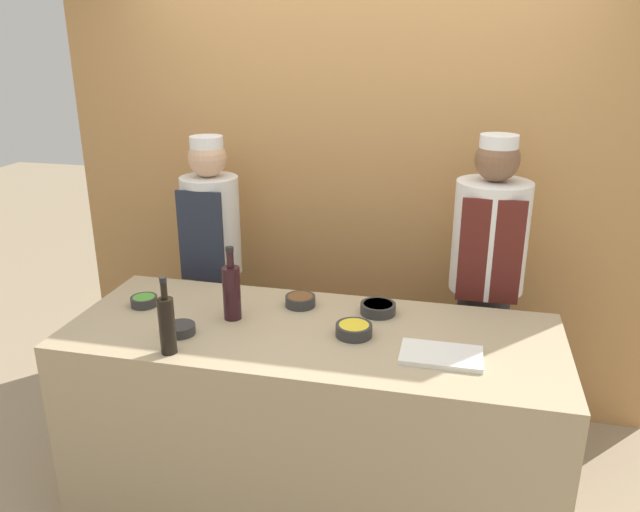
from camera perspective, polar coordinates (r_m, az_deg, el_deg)
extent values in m
plane|color=tan|center=(3.22, -0.71, -21.79)|extent=(14.00, 14.00, 0.00)
cube|color=#B7844C|center=(3.62, 3.42, 4.77)|extent=(3.37, 0.18, 2.40)
cube|color=tan|center=(2.93, -0.75, -14.95)|extent=(2.12, 0.82, 0.93)
cylinder|color=#2D2D2D|center=(2.85, 5.32, -4.79)|extent=(0.16, 0.16, 0.05)
cylinder|color=silver|center=(2.84, 5.33, -4.48)|extent=(0.13, 0.13, 0.01)
cylinder|color=#2D2D2D|center=(3.03, -15.78, -3.99)|extent=(0.12, 0.12, 0.04)
cylinder|color=green|center=(3.02, -15.81, -3.73)|extent=(0.10, 0.10, 0.01)
cylinder|color=#2D2D2D|center=(2.64, 3.12, -6.77)|extent=(0.15, 0.15, 0.05)
cylinder|color=yellow|center=(2.63, 3.12, -6.43)|extent=(0.13, 0.13, 0.02)
cylinder|color=#2D2D2D|center=(2.72, -12.66, -6.55)|extent=(0.13, 0.13, 0.04)
cylinder|color=#703384|center=(2.71, -12.68, -6.27)|extent=(0.10, 0.10, 0.01)
cylinder|color=#2D2D2D|center=(2.91, -1.81, -4.12)|extent=(0.14, 0.14, 0.05)
cylinder|color=brown|center=(2.90, -1.81, -3.81)|extent=(0.11, 0.11, 0.01)
cube|color=white|center=(2.52, 11.01, -8.89)|extent=(0.32, 0.20, 0.02)
cylinder|color=black|center=(2.78, -8.07, -3.38)|extent=(0.08, 0.08, 0.24)
cylinder|color=black|center=(2.72, -8.23, -0.32)|extent=(0.03, 0.03, 0.07)
cylinder|color=black|center=(2.70, -8.28, 0.62)|extent=(0.04, 0.04, 0.02)
cylinder|color=black|center=(2.53, -13.80, -6.24)|extent=(0.06, 0.06, 0.23)
cylinder|color=black|center=(2.47, -14.09, -3.08)|extent=(0.03, 0.03, 0.07)
cylinder|color=black|center=(2.46, -14.17, -2.11)|extent=(0.03, 0.03, 0.02)
cylinder|color=#28282D|center=(3.73, -9.26, -7.62)|extent=(0.22, 0.22, 0.87)
cylinder|color=silver|center=(3.46, -9.90, 2.80)|extent=(0.31, 0.31, 0.54)
cube|color=#232838|center=(3.34, -10.85, 1.72)|extent=(0.25, 0.02, 0.49)
sphere|color=tan|center=(3.38, -10.27, 8.84)|extent=(0.21, 0.21, 0.21)
cylinder|color=white|center=(3.36, -10.35, 10.13)|extent=(0.17, 0.17, 0.07)
cylinder|color=#28282D|center=(3.48, 14.20, -9.77)|extent=(0.26, 0.26, 0.91)
cylinder|color=white|center=(3.19, 15.28, 1.74)|extent=(0.37, 0.37, 0.55)
cube|color=#561E19|center=(3.04, 15.32, 0.35)|extent=(0.29, 0.02, 0.51)
sphere|color=brown|center=(3.10, 15.92, 8.49)|extent=(0.21, 0.21, 0.21)
cylinder|color=white|center=(3.09, 16.06, 9.94)|extent=(0.18, 0.18, 0.07)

